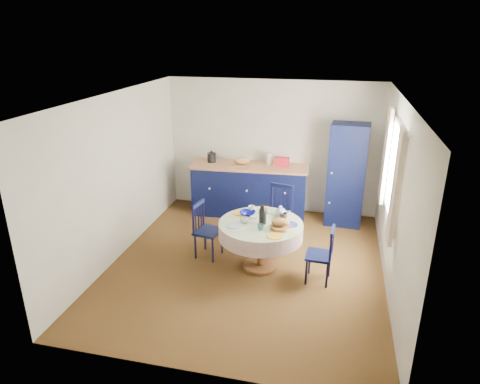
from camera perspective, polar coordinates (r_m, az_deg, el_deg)
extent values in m
plane|color=black|center=(6.57, 0.89, -9.61)|extent=(4.50, 4.50, 0.00)
plane|color=white|center=(5.72, 1.03, 12.49)|extent=(4.50, 4.50, 0.00)
cube|color=beige|center=(8.15, 4.32, 6.01)|extent=(4.00, 0.02, 2.50)
cube|color=beige|center=(6.72, -15.97, 1.98)|extent=(0.02, 4.50, 2.50)
cube|color=beige|center=(5.97, 20.06, -0.88)|extent=(0.02, 4.50, 2.50)
plane|color=white|center=(6.17, 20.03, 2.29)|extent=(0.00, 1.20, 1.20)
cube|color=#F3E4CD|center=(5.49, 20.04, 0.59)|extent=(0.05, 0.34, 1.45)
cube|color=#F3E4CD|center=(6.82, 18.87, 4.57)|extent=(0.05, 0.34, 1.45)
cube|color=black|center=(8.12, 1.25, 0.19)|extent=(2.15, 0.76, 0.93)
cube|color=#B77753|center=(7.96, 1.28, 3.45)|extent=(2.21, 0.80, 0.04)
cube|color=#A81922|center=(7.96, 5.60, 4.11)|extent=(0.27, 0.16, 0.16)
cube|color=#B77753|center=(7.94, 0.24, 3.65)|extent=(0.35, 0.26, 0.02)
ellipsoid|color=#A88641|center=(7.92, 0.24, 4.17)|extent=(0.31, 0.20, 0.13)
cylinder|color=silver|center=(8.03, 3.89, 4.54)|extent=(0.12, 0.12, 0.22)
cube|color=black|center=(7.77, 14.03, 2.17)|extent=(0.68, 0.51, 1.84)
cylinder|color=white|center=(7.52, 12.24, 2.43)|extent=(0.04, 0.02, 0.04)
cylinder|color=white|center=(7.71, 11.93, -1.48)|extent=(0.04, 0.02, 0.04)
cylinder|color=brown|center=(6.48, 2.69, -9.84)|extent=(0.50, 0.50, 0.05)
cylinder|color=brown|center=(6.32, 2.74, -7.21)|extent=(0.11, 0.11, 0.66)
cylinder|color=brown|center=(6.16, 2.79, -4.37)|extent=(1.16, 1.16, 0.03)
cylinder|color=white|center=(6.20, 2.78, -5.16)|extent=(1.22, 1.22, 0.22)
cylinder|color=white|center=(6.15, 2.80, -4.19)|extent=(1.22, 1.22, 0.01)
cylinder|color=#90B2BF|center=(6.06, -0.88, -4.46)|extent=(0.22, 0.22, 0.01)
cylinder|color=gold|center=(5.78, 4.69, -5.87)|extent=(0.22, 0.22, 0.01)
cylinder|color=navy|center=(6.12, 6.68, -4.33)|extent=(0.22, 0.22, 0.01)
cylinder|color=#7BA96B|center=(6.55, 3.96, -2.49)|extent=(0.22, 0.22, 0.01)
cylinder|color=gold|center=(6.46, -0.14, -2.77)|extent=(0.22, 0.22, 0.01)
cylinder|color=olive|center=(5.98, 5.40, -4.71)|extent=(0.28, 0.28, 0.05)
ellipsoid|color=#A88641|center=(5.95, 5.43, -4.01)|extent=(0.26, 0.16, 0.11)
cube|color=silver|center=(6.27, 1.83, -3.40)|extent=(0.10, 0.07, 0.04)
cylinder|color=black|center=(6.54, -3.67, -7.79)|extent=(0.03, 0.03, 0.40)
cylinder|color=black|center=(6.79, -2.44, -6.62)|extent=(0.03, 0.03, 0.40)
cylinder|color=black|center=(6.67, -5.97, -7.26)|extent=(0.03, 0.03, 0.40)
cylinder|color=black|center=(6.92, -4.67, -6.14)|extent=(0.03, 0.03, 0.40)
cube|color=black|center=(6.63, -4.24, -5.26)|extent=(0.44, 0.45, 0.04)
cylinder|color=black|center=(6.48, -6.26, -3.77)|extent=(0.03, 0.03, 0.45)
cylinder|color=black|center=(6.73, -4.92, -2.74)|extent=(0.03, 0.03, 0.45)
cube|color=black|center=(6.53, -5.64, -1.60)|extent=(0.10, 0.36, 0.06)
cylinder|color=black|center=(6.55, -5.93, -3.67)|extent=(0.02, 0.02, 0.37)
cylinder|color=black|center=(6.62, -5.57, -3.39)|extent=(0.02, 0.02, 0.37)
cylinder|color=black|center=(6.68, -5.22, -3.12)|extent=(0.02, 0.02, 0.37)
cylinder|color=black|center=(7.05, 3.04, -5.35)|extent=(0.04, 0.04, 0.45)
cylinder|color=black|center=(6.93, 5.72, -5.91)|extent=(0.04, 0.04, 0.45)
cylinder|color=black|center=(7.32, 4.10, -4.32)|extent=(0.04, 0.04, 0.45)
cylinder|color=black|center=(7.21, 6.69, -4.84)|extent=(0.04, 0.04, 0.45)
cube|color=black|center=(7.02, 4.95, -3.31)|extent=(0.52, 0.51, 0.04)
cylinder|color=black|center=(7.14, 4.27, -0.68)|extent=(0.04, 0.04, 0.50)
cylinder|color=black|center=(7.03, 6.91, -1.16)|extent=(0.04, 0.04, 0.50)
cube|color=black|center=(7.00, 5.64, 0.81)|extent=(0.39, 0.13, 0.06)
cylinder|color=black|center=(7.12, 4.88, -0.95)|extent=(0.02, 0.02, 0.41)
cylinder|color=black|center=(7.09, 5.57, -1.07)|extent=(0.02, 0.02, 0.41)
cylinder|color=black|center=(7.06, 6.28, -1.20)|extent=(0.02, 0.02, 0.41)
cylinder|color=black|center=(6.34, 9.25, -9.18)|extent=(0.03, 0.03, 0.38)
cylinder|color=black|center=(6.08, 8.82, -10.55)|extent=(0.03, 0.03, 0.38)
cylinder|color=black|center=(6.32, 11.82, -9.49)|extent=(0.03, 0.03, 0.38)
cylinder|color=black|center=(6.06, 11.51, -10.88)|extent=(0.03, 0.03, 0.38)
cube|color=black|center=(6.09, 10.48, -8.33)|extent=(0.38, 0.40, 0.04)
cylinder|color=black|center=(6.12, 12.27, -6.10)|extent=(0.03, 0.03, 0.42)
cylinder|color=black|center=(5.85, 11.98, -7.39)|extent=(0.03, 0.03, 0.42)
cube|color=black|center=(5.90, 12.27, -5.05)|extent=(0.06, 0.34, 0.05)
cylinder|color=black|center=(6.06, 12.19, -6.54)|extent=(0.02, 0.02, 0.35)
cylinder|color=black|center=(5.99, 12.12, -6.88)|extent=(0.02, 0.02, 0.35)
cylinder|color=black|center=(5.92, 12.04, -7.23)|extent=(0.02, 0.02, 0.35)
imported|color=silver|center=(6.13, 0.56, -3.74)|extent=(0.11, 0.11, 0.09)
imported|color=#2E6659|center=(5.92, 2.76, -4.72)|extent=(0.09, 0.09, 0.09)
imported|color=black|center=(6.28, 5.79, -3.22)|extent=(0.11, 0.11, 0.09)
imported|color=silver|center=(6.49, 1.57, -2.27)|extent=(0.10, 0.10, 0.10)
imported|color=#04086E|center=(6.38, 1.02, -2.87)|extent=(0.23, 0.23, 0.06)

